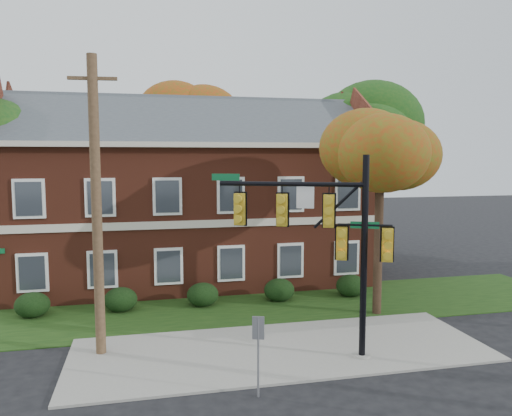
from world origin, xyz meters
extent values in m
plane|color=black|center=(0.00, 0.00, 0.00)|extent=(120.00, 120.00, 0.00)
cube|color=gray|center=(0.00, 1.00, 0.04)|extent=(14.00, 5.00, 0.08)
cube|color=#193811|center=(0.00, 6.00, 0.02)|extent=(30.00, 6.00, 0.04)
cube|color=maroon|center=(-2.00, 12.00, 3.50)|extent=(18.00, 8.00, 7.00)
cube|color=beige|center=(-2.00, 12.00, 7.12)|extent=(18.80, 8.80, 0.24)
cube|color=beige|center=(-2.00, 7.97, 3.50)|extent=(18.00, 0.12, 0.35)
ellipsoid|color=black|center=(-9.00, 6.70, 0.53)|extent=(1.40, 1.26, 1.05)
ellipsoid|color=black|center=(-5.50, 6.70, 0.53)|extent=(1.40, 1.26, 1.05)
ellipsoid|color=black|center=(-2.00, 6.70, 0.53)|extent=(1.40, 1.26, 1.05)
ellipsoid|color=black|center=(1.50, 6.70, 0.53)|extent=(1.40, 1.26, 1.05)
ellipsoid|color=black|center=(5.00, 6.70, 0.53)|extent=(1.40, 1.26, 1.05)
cylinder|color=black|center=(5.00, 4.00, 2.88)|extent=(0.36, 0.36, 5.76)
ellipsoid|color=#AF270F|center=(5.00, 4.00, 6.48)|extent=(4.25, 4.25, 3.60)
ellipsoid|color=#AF270F|center=(5.62, 3.62, 7.08)|extent=(3.50, 3.50, 3.00)
cylinder|color=black|center=(9.00, 13.00, 3.52)|extent=(0.36, 0.36, 7.04)
ellipsoid|color=#113F12|center=(9.00, 13.00, 7.92)|extent=(5.95, 5.95, 5.04)
ellipsoid|color=#113F12|center=(9.88, 12.47, 8.52)|extent=(4.90, 4.90, 4.20)
cylinder|color=black|center=(-1.00, 20.00, 3.84)|extent=(0.36, 0.36, 7.68)
ellipsoid|color=red|center=(-1.00, 20.00, 8.64)|extent=(6.46, 6.46, 5.47)
ellipsoid|color=red|center=(-0.05, 19.43, 9.24)|extent=(5.32, 5.32, 4.56)
cylinder|color=gray|center=(2.38, -0.24, 0.08)|extent=(0.53, 0.53, 0.15)
cylinder|color=black|center=(2.38, -0.24, 3.32)|extent=(0.28, 0.28, 6.64)
cylinder|color=black|center=(0.22, 0.73, 5.69)|extent=(4.39, 2.07, 0.15)
cylinder|color=black|center=(2.38, -0.24, 4.41)|extent=(1.59, 0.77, 0.08)
cube|color=gold|center=(-1.34, 1.43, 4.84)|extent=(0.50, 0.43, 1.10)
cube|color=gold|center=(-0.04, 0.85, 4.84)|extent=(0.50, 0.43, 1.10)
cube|color=gold|center=(1.34, 0.23, 4.84)|extent=(0.50, 0.43, 1.10)
cube|color=silver|center=(0.65, 0.54, 5.26)|extent=(0.53, 0.27, 0.71)
cube|color=#0B592C|center=(-1.77, 1.62, 5.90)|extent=(0.88, 0.42, 0.23)
cube|color=gold|center=(1.73, 0.05, 3.79)|extent=(0.50, 0.43, 1.10)
cube|color=gold|center=(3.03, -0.53, 3.79)|extent=(0.50, 0.43, 1.10)
cube|color=#0B592C|center=(2.38, -0.24, 4.41)|extent=(0.84, 0.40, 0.22)
cylinder|color=#473421|center=(-5.94, 2.00, 4.89)|extent=(0.35, 0.35, 9.79)
cube|color=#473421|center=(-5.94, 2.00, 9.03)|extent=(1.53, 0.24, 0.11)
cylinder|color=slate|center=(-1.50, -2.00, 1.13)|extent=(0.08, 0.08, 2.26)
cube|color=slate|center=(-1.50, -2.00, 1.95)|extent=(0.32, 0.14, 0.64)
camera|label=1|loc=(-4.46, -14.76, 6.54)|focal=35.00mm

